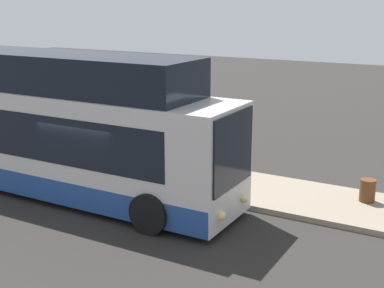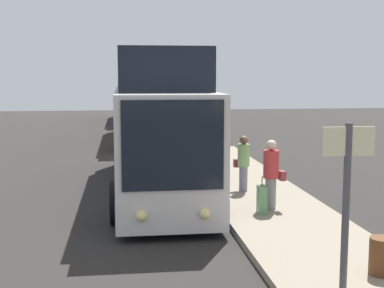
{
  "view_description": "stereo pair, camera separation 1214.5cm",
  "coord_description": "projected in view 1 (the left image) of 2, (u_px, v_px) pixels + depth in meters",
  "views": [
    {
      "loc": [
        9.48,
        -11.37,
        5.7
      ],
      "look_at": [
        2.58,
        0.8,
        1.95
      ],
      "focal_mm": 50.0,
      "sensor_mm": 36.0,
      "label": 1
    },
    {
      "loc": [
        15.14,
        -0.84,
        3.59
      ],
      "look_at": [
        2.58,
        0.8,
        1.95
      ],
      "focal_mm": 50.0,
      "sensor_mm": 36.0,
      "label": 2
    }
  ],
  "objects": [
    {
      "name": "platform",
      "position": [
        158.0,
        173.0,
        18.08
      ],
      "size": [
        20.0,
        2.88,
        0.16
      ],
      "color": "gray",
      "rests_on": "ground"
    },
    {
      "name": "bus_lead",
      "position": [
        67.0,
        133.0,
        15.86
      ],
      "size": [
        10.78,
        2.75,
        4.25
      ],
      "color": "silver",
      "rests_on": "ground"
    },
    {
      "name": "passenger_waiting",
      "position": [
        212.0,
        152.0,
        16.68
      ],
      "size": [
        0.42,
        0.58,
        1.79
      ],
      "rotation": [
        0.0,
        0.0,
        0.07
      ],
      "color": "gray",
      "rests_on": "platform"
    },
    {
      "name": "trash_bin",
      "position": [
        367.0,
        190.0,
        15.19
      ],
      "size": [
        0.44,
        0.44,
        0.65
      ],
      "color": "#593319",
      "rests_on": "platform"
    },
    {
      "name": "suitcase",
      "position": [
        218.0,
        176.0,
        16.38
      ],
      "size": [
        0.33,
        0.19,
        0.94
      ],
      "color": "#598C59",
      "rests_on": "platform"
    },
    {
      "name": "ground",
      "position": [
        101.0,
        203.0,
        15.55
      ],
      "size": [
        80.0,
        80.0,
        0.0
      ],
      "primitive_type": "plane",
      "color": "#2B2826"
    },
    {
      "name": "passenger_boarding",
      "position": [
        150.0,
        147.0,
        17.56
      ],
      "size": [
        0.6,
        0.48,
        1.66
      ],
      "rotation": [
        0.0,
        0.0,
        1.93
      ],
      "color": "gray",
      "rests_on": "platform"
    }
  ]
}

